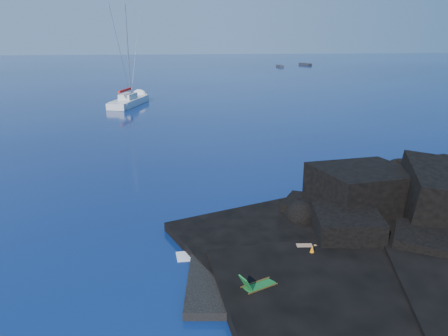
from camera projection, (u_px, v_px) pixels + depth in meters
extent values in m
plane|color=#030D38|center=(183.00, 290.00, 17.75)|extent=(400.00, 400.00, 0.00)
cube|color=black|center=(288.00, 277.00, 18.67)|extent=(9.08, 6.86, 0.70)
cube|color=silver|center=(304.00, 250.00, 20.17)|extent=(1.80, 0.96, 0.05)
cone|color=orange|center=(312.00, 252.00, 19.47)|extent=(0.52, 0.52, 0.59)
cube|color=#2B2C31|center=(280.00, 67.00, 132.04)|extent=(1.56, 4.19, 0.55)
cube|color=black|center=(305.00, 65.00, 138.98)|extent=(3.29, 4.91, 0.63)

